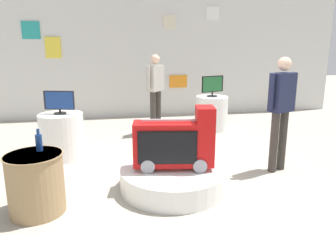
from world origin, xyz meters
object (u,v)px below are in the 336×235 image
Objects in this scene: display_pedestal_left_rear at (62,136)px; bottle_on_side_table at (39,142)px; tv_on_left_rear at (59,102)px; shopper_browsing_near_truck at (281,106)px; display_pedestal_center_rear at (212,113)px; side_table_round at (36,183)px; main_display_pedestal at (173,178)px; shopper_browsing_rear at (155,88)px; novelty_firetruck_tv at (175,144)px; tv_on_center_rear at (213,85)px.

display_pedestal_left_rear is 2.97× the size of bottle_on_side_table.
shopper_browsing_near_truck reaches higher than tv_on_left_rear.
display_pedestal_center_rear is (3.12, 1.34, 0.00)m from display_pedestal_left_rear.
main_display_pedestal is at bearing 11.61° from side_table_round.
side_table_round is 0.41× the size of shopper_browsing_rear.
bottle_on_side_table is (-1.65, -0.22, 0.18)m from novelty_firetruck_tv.
main_display_pedestal is 3.33m from tv_on_center_rear.
tv_on_left_rear reaches higher than bottle_on_side_table.
shopper_browsing_near_truck is (3.36, -1.19, 0.64)m from display_pedestal_left_rear.
tv_on_left_rear reaches higher than display_pedestal_center_rear.
tv_on_center_rear is at bearing 44.88° from bottle_on_side_table.
display_pedestal_left_rear is at bearing -156.83° from tv_on_center_rear.
side_table_round is at bearing -90.52° from display_pedestal_left_rear.
tv_on_left_rear reaches higher than novelty_firetruck_tv.
tv_on_left_rear is 0.65× the size of display_pedestal_center_rear.
display_pedestal_left_rear is 1.00× the size of display_pedestal_center_rear.
display_pedestal_center_rear is (1.45, 2.87, -0.24)m from novelty_firetruck_tv.
main_display_pedestal is 0.83× the size of shopper_browsing_rear.
main_display_pedestal is at bearing 7.91° from bottle_on_side_table.
tv_on_left_rear is at bearing 137.72° from novelty_firetruck_tv.
shopper_browsing_near_truck is at bearing -84.66° from display_pedestal_center_rear.
novelty_firetruck_tv is 2.82m from shopper_browsing_rear.
main_display_pedestal is 1.85× the size of display_pedestal_center_rear.
shopper_browsing_rear reaches higher than display_pedestal_center_rear.
shopper_browsing_near_truck reaches higher than novelty_firetruck_tv.
main_display_pedestal is 1.77m from bottle_on_side_table.
display_pedestal_left_rear is at bearing 137.51° from main_display_pedestal.
novelty_firetruck_tv reaches higher than display_pedestal_left_rear.
tv_on_left_rear is at bearing -156.76° from tv_on_center_rear.
main_display_pedestal is 2.26m from display_pedestal_left_rear.
side_table_round is 0.41× the size of shopper_browsing_near_truck.
main_display_pedestal is 2.92m from shopper_browsing_rear.
main_display_pedestal is at bearing -117.18° from tv_on_center_rear.
display_pedestal_center_rear is 1.10× the size of side_table_round.
tv_on_center_rear is at bearing 95.38° from shopper_browsing_near_truck.
shopper_browsing_near_truck is at bearing -84.62° from tv_on_center_rear.
tv_on_left_rear reaches higher than side_table_round.
shopper_browsing_near_truck reaches higher than display_pedestal_left_rear.
tv_on_center_rear is at bearing 45.53° from side_table_round.
side_table_round reaches higher than main_display_pedestal.
tv_on_center_rear is 0.31× the size of shopper_browsing_near_truck.
novelty_firetruck_tv is 2.29m from tv_on_left_rear.
tv_on_center_rear is 4.53m from side_table_round.
display_pedestal_left_rear is at bearing -156.78° from display_pedestal_center_rear.
novelty_firetruck_tv is 1.41× the size of display_pedestal_left_rear.
tv_on_left_rear is 0.29× the size of shopper_browsing_rear.
main_display_pedestal is 2.40m from tv_on_left_rear.
novelty_firetruck_tv is 1.76m from shopper_browsing_near_truck.
shopper_browsing_near_truck is (1.70, 0.33, 0.88)m from main_display_pedestal.
shopper_browsing_near_truck is (3.33, 0.55, 0.21)m from bottle_on_side_table.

